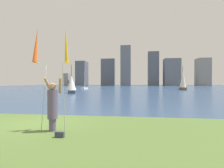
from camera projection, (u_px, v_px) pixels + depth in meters
ground at (123, 88)px, 58.77m from camera, size 120.00×138.00×0.12m
person at (53, 105)px, 7.05m from camera, size 0.74×0.55×2.02m
kite_flag_left at (37, 47)px, 6.67m from camera, size 0.16×0.95×3.78m
kite_flag_right at (66, 48)px, 7.32m from camera, size 0.16×0.51×3.95m
bag at (60, 135)px, 6.23m from camera, size 0.30×0.13×0.19m
sailboat_1 at (71, 85)px, 31.20m from camera, size 2.23×3.28×4.76m
sailboat_2 at (85, 88)px, 47.00m from camera, size 1.05×3.18×4.69m
sailboat_4 at (183, 81)px, 43.77m from camera, size 1.61×3.06×5.69m
skyline_tower_0 at (67, 79)px, 104.35m from camera, size 3.05×6.71×6.56m
skyline_tower_1 at (82, 74)px, 99.73m from camera, size 5.09×7.67×12.77m
skyline_tower_2 at (108, 72)px, 100.54m from camera, size 7.32×3.06×14.28m
skyline_tower_3 at (126, 66)px, 96.24m from camera, size 5.16×3.36×20.52m
skyline_tower_4 at (153, 69)px, 98.08m from camera, size 5.40×5.94×17.52m
skyline_tower_5 at (172, 72)px, 96.11m from camera, size 7.92×7.90×13.66m
skyline_tower_6 at (203, 72)px, 93.72m from camera, size 6.01×7.28×13.62m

